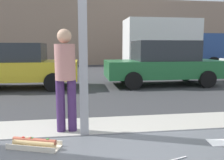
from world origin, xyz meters
name	(u,v)px	position (x,y,z in m)	size (l,w,h in m)	color
ground_plane	(81,84)	(0.00, 8.00, 0.00)	(60.00, 60.00, 0.00)	#38383A
sidewalk_strip	(83,156)	(0.00, 1.60, 0.08)	(16.00, 2.80, 0.16)	#B2ADA3
building_facade_far	(79,32)	(0.00, 18.78, 2.76)	(28.00, 1.20, 5.52)	gray
hotdog_tray_near	(34,143)	(-0.26, -0.10, 1.01)	(0.29, 0.18, 0.05)	beige
napkin_wrapper	(220,143)	(0.73, -0.18, 0.99)	(0.12, 0.09, 0.00)	white
parked_car_yellow	(17,65)	(-2.28, 7.46, 0.84)	(4.23, 1.90, 1.65)	gold
parked_car_green	(163,63)	(3.29, 7.46, 0.88)	(4.57, 2.00, 1.75)	#236B38
box_truck	(171,44)	(5.84, 12.99, 1.72)	(6.34, 2.44, 3.24)	silver
pedestrian	(65,74)	(-0.25, 2.36, 1.09)	(0.32, 0.32, 1.63)	#3C2354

